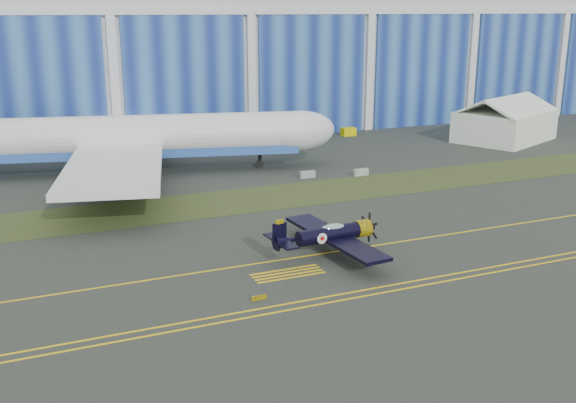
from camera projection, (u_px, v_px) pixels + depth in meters
name	position (u px, v px, depth m)	size (l,w,h in m)	color
ground	(418.00, 220.00, 68.94)	(260.00, 260.00, 0.00)	#313630
grass_median	(353.00, 188.00, 81.32)	(260.00, 10.00, 0.02)	#475128
hangar	(210.00, 41.00, 128.30)	(220.00, 45.70, 30.00)	silver
taxiway_centreline	(448.00, 234.00, 64.52)	(200.00, 0.20, 0.02)	yellow
edge_line_near	(516.00, 268.00, 56.12)	(80.00, 0.20, 0.02)	yellow
edge_line_far	(508.00, 264.00, 57.00)	(80.00, 0.20, 0.02)	yellow
hold_short_ladder	(288.00, 274.00, 54.98)	(6.00, 2.40, 0.02)	yellow
guard_board_left	(259.00, 298.00, 49.98)	(1.20, 0.15, 0.35)	yellow
warbird	(329.00, 234.00, 58.56)	(12.37, 14.52, 4.05)	black
jetliner	(126.00, 90.00, 86.01)	(72.54, 65.58, 21.61)	silver
tent	(505.00, 118.00, 109.75)	(19.10, 16.91, 7.34)	white
shipping_container	(183.00, 139.00, 104.00)	(6.61, 2.65, 2.87)	#F4C7DD
tug	(348.00, 132.00, 114.75)	(2.36, 1.47, 1.37)	#D8CC00
barrier_a	(308.00, 174.00, 86.07)	(2.00, 0.60, 0.90)	gray
barrier_b	(361.00, 172.00, 87.21)	(2.00, 0.60, 0.90)	#95A095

